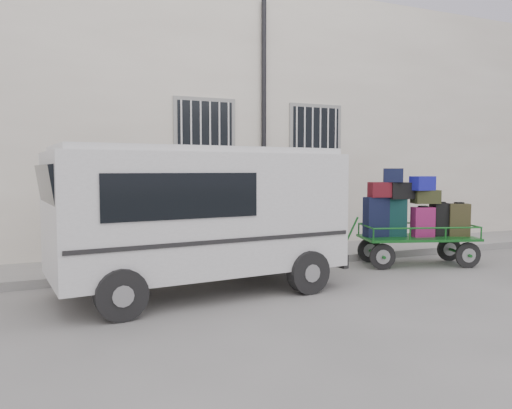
{
  "coord_description": "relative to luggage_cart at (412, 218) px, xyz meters",
  "views": [
    {
      "loc": [
        -3.62,
        -7.25,
        1.91
      ],
      "look_at": [
        -0.07,
        1.0,
        1.28
      ],
      "focal_mm": 35.0,
      "sensor_mm": 36.0,
      "label": 1
    }
  ],
  "objects": [
    {
      "name": "ground",
      "position": [
        -3.15,
        -0.59,
        -0.94
      ],
      "size": [
        80.0,
        80.0,
        0.0
      ],
      "primitive_type": "plane",
      "color": "#63625E",
      "rests_on": "ground"
    },
    {
      "name": "sidewalk",
      "position": [
        -3.15,
        1.61,
        -0.87
      ],
      "size": [
        24.0,
        1.7,
        0.15
      ],
      "primitive_type": "cube",
      "color": "gray",
      "rests_on": "ground"
    },
    {
      "name": "van",
      "position": [
        -4.56,
        -0.45,
        0.34
      ],
      "size": [
        4.61,
        2.36,
        2.24
      ],
      "rotation": [
        0.0,
        0.0,
        0.1
      ],
      "color": "silver",
      "rests_on": "ground"
    },
    {
      "name": "building",
      "position": [
        -3.15,
        4.91,
        2.06
      ],
      "size": [
        24.0,
        5.15,
        6.0
      ],
      "color": "beige",
      "rests_on": "ground"
    },
    {
      "name": "luggage_cart",
      "position": [
        0.0,
        0.0,
        0.0
      ],
      "size": [
        2.64,
        1.63,
        1.93
      ],
      "rotation": [
        0.0,
        0.0,
        -0.31
      ],
      "color": "black",
      "rests_on": "ground"
    }
  ]
}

